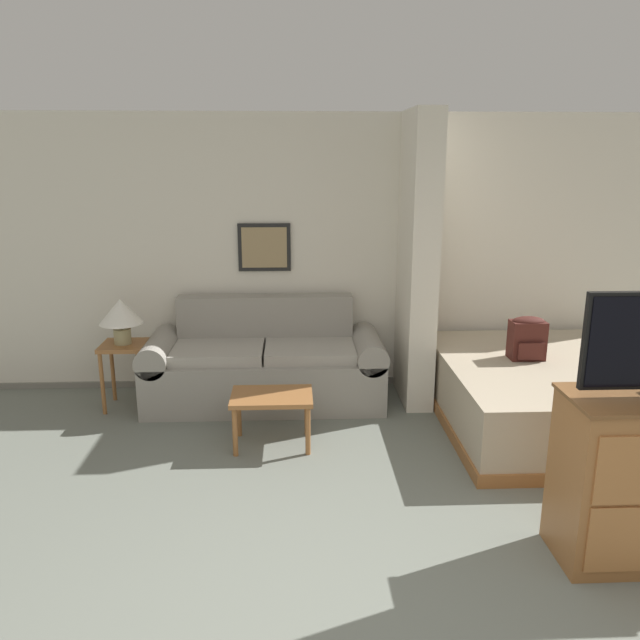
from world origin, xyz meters
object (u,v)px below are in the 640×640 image
(table_lamp, at_px, (121,314))
(bed, at_px, (549,393))
(couch, at_px, (265,366))
(coffee_table, at_px, (272,402))
(backpack, at_px, (527,337))

(table_lamp, height_order, bed, table_lamp)
(couch, xyz_separation_m, coffee_table, (0.09, -0.92, 0.02))
(table_lamp, distance_m, bed, 3.74)
(bed, bearing_deg, table_lamp, 171.51)
(bed, xyz_separation_m, backpack, (-0.19, 0.10, 0.46))
(backpack, bearing_deg, table_lamp, 172.62)
(couch, bearing_deg, bed, -14.67)
(couch, height_order, bed, couch)
(table_lamp, bearing_deg, coffee_table, -31.95)
(bed, bearing_deg, backpack, 152.66)
(table_lamp, relative_size, bed, 0.20)
(coffee_table, distance_m, table_lamp, 1.66)
(table_lamp, xyz_separation_m, backpack, (3.47, -0.45, -0.13))
(table_lamp, height_order, backpack, table_lamp)
(coffee_table, height_order, bed, bed)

